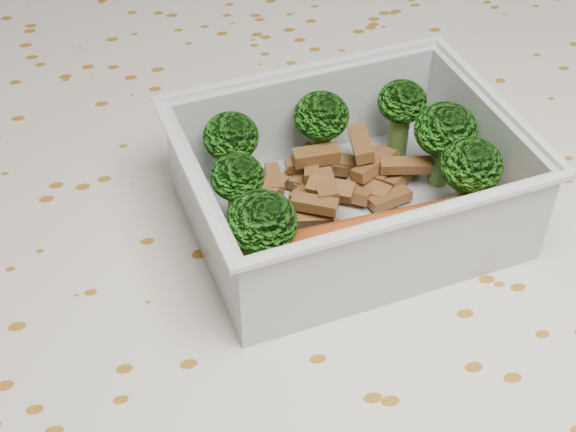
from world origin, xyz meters
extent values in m
cube|color=brown|center=(0.00, 0.00, 0.73)|extent=(1.40, 0.90, 0.04)
cube|color=silver|center=(0.00, 0.00, 0.75)|extent=(1.46, 0.96, 0.01)
cube|color=silver|center=(0.00, 0.48, 0.66)|extent=(1.46, 0.01, 0.18)
cube|color=silver|center=(0.04, 0.00, 0.76)|extent=(0.20, 0.16, 0.00)
cube|color=silver|center=(0.03, 0.07, 0.79)|extent=(0.18, 0.03, 0.06)
cube|color=silver|center=(0.05, -0.06, 0.79)|extent=(0.18, 0.03, 0.06)
cube|color=silver|center=(0.13, 0.02, 0.79)|extent=(0.02, 0.13, 0.06)
cube|color=silver|center=(-0.05, -0.01, 0.79)|extent=(0.02, 0.13, 0.06)
cube|color=silver|center=(0.03, 0.08, 0.82)|extent=(0.19, 0.03, 0.00)
cube|color=silver|center=(0.05, -0.07, 0.82)|extent=(0.19, 0.03, 0.00)
cube|color=silver|center=(0.13, 0.02, 0.82)|extent=(0.02, 0.14, 0.00)
cube|color=silver|center=(-0.06, -0.01, 0.82)|extent=(0.02, 0.14, 0.00)
cylinder|color=#608C3F|center=(-0.03, 0.04, 0.78)|extent=(0.01, 0.01, 0.03)
ellipsoid|color=#287E17|center=(-0.03, 0.04, 0.80)|extent=(0.03, 0.03, 0.03)
cylinder|color=#608C3F|center=(0.03, 0.05, 0.78)|extent=(0.01, 0.01, 0.03)
ellipsoid|color=#287E17|center=(0.03, 0.05, 0.80)|extent=(0.03, 0.03, 0.03)
cylinder|color=#608C3F|center=(0.09, 0.05, 0.78)|extent=(0.01, 0.01, 0.03)
ellipsoid|color=#287E17|center=(0.09, 0.05, 0.80)|extent=(0.03, 0.03, 0.03)
cylinder|color=#608C3F|center=(-0.03, 0.01, 0.78)|extent=(0.01, 0.01, 0.03)
ellipsoid|color=#287E17|center=(-0.03, 0.01, 0.80)|extent=(0.03, 0.03, 0.03)
cylinder|color=#608C3F|center=(0.10, 0.02, 0.77)|extent=(0.01, 0.01, 0.03)
ellipsoid|color=#287E17|center=(0.10, 0.02, 0.80)|extent=(0.04, 0.04, 0.03)
cylinder|color=#608C3F|center=(-0.02, -0.03, 0.77)|extent=(0.01, 0.01, 0.03)
ellipsoid|color=#287E17|center=(-0.02, -0.03, 0.80)|extent=(0.04, 0.04, 0.03)
cylinder|color=#608C3F|center=(0.10, -0.01, 0.77)|extent=(0.01, 0.01, 0.03)
ellipsoid|color=#287E17|center=(0.10, -0.01, 0.80)|extent=(0.04, 0.04, 0.03)
cube|color=brown|center=(0.06, 0.03, 0.78)|extent=(0.03, 0.03, 0.01)
cube|color=brown|center=(0.06, 0.01, 0.77)|extent=(0.03, 0.02, 0.01)
cube|color=brown|center=(-0.01, 0.02, 0.78)|extent=(0.03, 0.03, 0.01)
cube|color=brown|center=(0.01, -0.01, 0.78)|extent=(0.03, 0.02, 0.01)
cube|color=brown|center=(0.05, 0.04, 0.77)|extent=(0.03, 0.02, 0.01)
cube|color=brown|center=(0.02, 0.00, 0.77)|extent=(0.03, 0.03, 0.01)
cube|color=brown|center=(0.02, 0.03, 0.77)|extent=(0.03, 0.02, 0.01)
cube|color=brown|center=(0.02, 0.04, 0.79)|extent=(0.03, 0.01, 0.01)
cube|color=brown|center=(0.02, 0.04, 0.78)|extent=(0.03, 0.01, 0.01)
cube|color=brown|center=(0.04, 0.02, 0.77)|extent=(0.04, 0.03, 0.01)
cube|color=brown|center=(0.07, 0.04, 0.77)|extent=(0.03, 0.02, 0.01)
cube|color=brown|center=(0.02, 0.04, 0.78)|extent=(0.02, 0.03, 0.01)
cube|color=brown|center=(0.05, 0.04, 0.79)|extent=(0.02, 0.03, 0.01)
cube|color=brown|center=(0.02, 0.00, 0.79)|extent=(0.01, 0.03, 0.01)
cube|color=brown|center=(0.08, 0.03, 0.77)|extent=(0.03, 0.03, 0.01)
cube|color=brown|center=(0.02, 0.02, 0.77)|extent=(0.03, 0.03, 0.01)
cube|color=brown|center=(0.05, 0.02, 0.77)|extent=(0.02, 0.02, 0.01)
cube|color=brown|center=(0.08, 0.02, 0.78)|extent=(0.03, 0.02, 0.01)
cube|color=brown|center=(0.05, 0.02, 0.77)|extent=(0.03, 0.03, 0.01)
cube|color=brown|center=(0.02, 0.00, 0.79)|extent=(0.03, 0.02, 0.01)
cube|color=brown|center=(0.00, 0.03, 0.78)|extent=(0.01, 0.02, 0.01)
cube|color=brown|center=(0.05, 0.04, 0.77)|extent=(0.03, 0.03, 0.01)
cube|color=brown|center=(0.01, -0.01, 0.79)|extent=(0.03, 0.02, 0.01)
cube|color=brown|center=(0.02, 0.02, 0.77)|extent=(0.02, 0.03, 0.01)
cube|color=brown|center=(0.07, 0.03, 0.77)|extent=(0.03, 0.03, 0.01)
cube|color=brown|center=(0.07, 0.04, 0.77)|extent=(0.01, 0.03, 0.01)
cylinder|color=#AD4518|center=(0.05, -0.04, 0.78)|extent=(0.14, 0.04, 0.03)
sphere|color=#AD4518|center=(0.12, -0.03, 0.78)|extent=(0.03, 0.03, 0.03)
sphere|color=#AD4518|center=(-0.02, -0.04, 0.78)|extent=(0.03, 0.03, 0.03)
camera|label=1|loc=(-0.08, -0.34, 1.10)|focal=50.00mm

